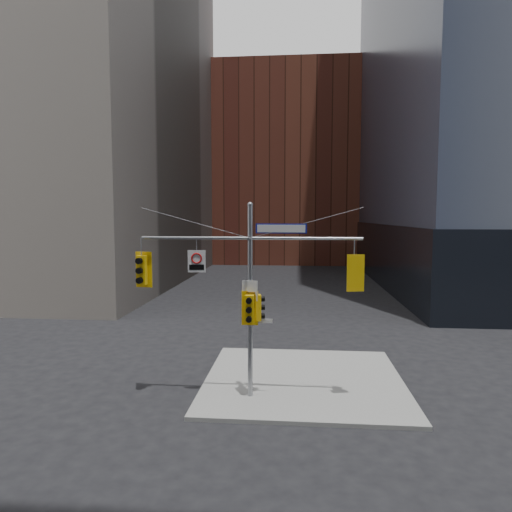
% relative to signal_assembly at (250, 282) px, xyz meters
% --- Properties ---
extents(ground, '(160.00, 160.00, 0.00)m').
position_rel_signal_assembly_xyz_m(ground, '(0.00, -1.99, -4.42)').
color(ground, black).
rests_on(ground, ground).
extents(sidewalk_corner, '(8.00, 8.00, 0.15)m').
position_rel_signal_assembly_xyz_m(sidewalk_corner, '(2.00, 2.01, -4.34)').
color(sidewalk_corner, gray).
rests_on(sidewalk_corner, ground).
extents(brick_midrise, '(26.00, 20.00, 28.00)m').
position_rel_signal_assembly_xyz_m(brick_midrise, '(0.00, 56.01, 9.58)').
color(brick_midrise, brown).
rests_on(brick_midrise, ground).
extents(signal_assembly, '(8.00, 0.80, 7.30)m').
position_rel_signal_assembly_xyz_m(signal_assembly, '(0.00, 0.00, 0.00)').
color(signal_assembly, gray).
rests_on(signal_assembly, ground).
extents(traffic_light_west_arm, '(0.64, 0.54, 1.34)m').
position_rel_signal_assembly_xyz_m(traffic_light_west_arm, '(-4.04, 0.01, 0.38)').
color(traffic_light_west_arm, yellow).
rests_on(traffic_light_west_arm, ground).
extents(traffic_light_east_arm, '(0.62, 0.56, 1.31)m').
position_rel_signal_assembly_xyz_m(traffic_light_east_arm, '(3.71, 0.00, 0.38)').
color(traffic_light_east_arm, yellow).
rests_on(traffic_light_east_arm, ground).
extents(traffic_light_pole_side, '(0.40, 0.34, 0.94)m').
position_rel_signal_assembly_xyz_m(traffic_light_pole_side, '(0.32, 0.01, -0.94)').
color(traffic_light_pole_side, yellow).
rests_on(traffic_light_pole_side, ground).
extents(traffic_light_pole_front, '(0.60, 0.47, 1.25)m').
position_rel_signal_assembly_xyz_m(traffic_light_pole_front, '(-0.00, -0.27, -0.95)').
color(traffic_light_pole_front, yellow).
rests_on(traffic_light_pole_front, ground).
extents(street_sign_blade, '(1.83, 0.14, 0.36)m').
position_rel_signal_assembly_xyz_m(street_sign_blade, '(1.11, 0.00, 1.93)').
color(street_sign_blade, '#0F1A8F').
rests_on(street_sign_blade, ground).
extents(regulatory_sign_arm, '(0.65, 0.11, 0.81)m').
position_rel_signal_assembly_xyz_m(regulatory_sign_arm, '(-1.96, -0.02, 0.76)').
color(regulatory_sign_arm, silver).
rests_on(regulatory_sign_arm, ground).
extents(regulatory_sign_pole, '(0.56, 0.10, 0.74)m').
position_rel_signal_assembly_xyz_m(regulatory_sign_pole, '(0.00, -0.11, -0.33)').
color(regulatory_sign_pole, silver).
rests_on(regulatory_sign_pole, ground).
extents(street_blade_ew, '(0.72, 0.06, 0.14)m').
position_rel_signal_assembly_xyz_m(street_blade_ew, '(0.45, 0.01, -1.43)').
color(street_blade_ew, silver).
rests_on(street_blade_ew, ground).
extents(street_blade_ns, '(0.10, 0.78, 0.16)m').
position_rel_signal_assembly_xyz_m(street_blade_ns, '(0.00, 0.46, -1.56)').
color(street_blade_ns, '#145926').
rests_on(street_blade_ns, ground).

